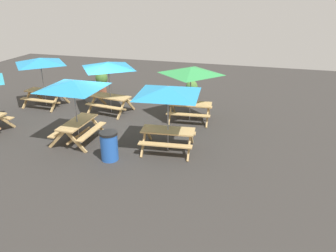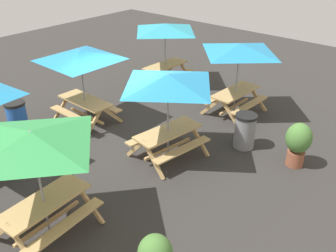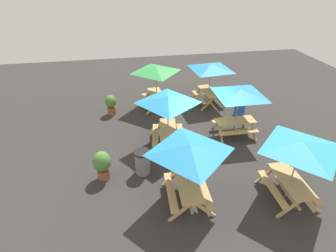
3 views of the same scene
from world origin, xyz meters
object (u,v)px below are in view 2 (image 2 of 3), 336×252
(picnic_table_0, at_px, (168,86))
(picnic_table_5, at_px, (165,32))
(picnic_table_2, at_px, (33,147))
(trash_bin_blue, at_px, (17,118))
(picnic_table_3, at_px, (80,61))
(picnic_table_4, at_px, (239,53))
(potted_plant_1, at_px, (298,142))
(trash_bin_gray, at_px, (245,131))

(picnic_table_0, distance_m, picnic_table_5, 5.12)
(picnic_table_2, xyz_separation_m, picnic_table_5, (-7.49, -3.38, 0.00))
(picnic_table_2, bearing_deg, trash_bin_blue, -117.89)
(picnic_table_3, xyz_separation_m, picnic_table_5, (-4.00, -0.25, 0.00))
(picnic_table_2, relative_size, trash_bin_blue, 2.38)
(picnic_table_4, bearing_deg, picnic_table_0, 3.17)
(picnic_table_0, height_order, picnic_table_5, same)
(picnic_table_5, bearing_deg, picnic_table_4, 83.89)
(picnic_table_0, xyz_separation_m, picnic_table_3, (0.17, -3.15, 0.00))
(picnic_table_3, xyz_separation_m, trash_bin_blue, (1.71, -1.00, -1.49))
(picnic_table_5, xyz_separation_m, potted_plant_1, (2.05, 6.13, -1.31))
(picnic_table_3, bearing_deg, picnic_table_0, 3.80)
(picnic_table_2, relative_size, trash_bin_gray, 2.38)
(picnic_table_3, bearing_deg, picnic_table_4, 49.43)
(picnic_table_0, distance_m, potted_plant_1, 3.51)
(picnic_table_2, bearing_deg, picnic_table_4, 175.61)
(trash_bin_blue, bearing_deg, trash_bin_gray, 123.50)
(trash_bin_blue, xyz_separation_m, potted_plant_1, (-3.66, 6.88, 0.18))
(picnic_table_4, relative_size, picnic_table_5, 1.00)
(picnic_table_0, xyz_separation_m, trash_bin_gray, (-1.72, 1.28, -1.49))
(trash_bin_gray, bearing_deg, picnic_table_2, -13.58)
(picnic_table_0, relative_size, picnic_table_5, 1.00)
(picnic_table_2, height_order, trash_bin_blue, picnic_table_2)
(picnic_table_2, height_order, trash_bin_gray, picnic_table_2)
(picnic_table_5, bearing_deg, trash_bin_blue, -5.83)
(trash_bin_gray, bearing_deg, picnic_table_0, -36.69)
(picnic_table_0, xyz_separation_m, picnic_table_4, (-3.37, -0.04, 0.00))
(picnic_table_4, relative_size, trash_bin_blue, 2.38)
(picnic_table_0, distance_m, trash_bin_blue, 4.80)
(potted_plant_1, bearing_deg, trash_bin_blue, -61.99)
(picnic_table_4, distance_m, picnic_table_5, 3.39)
(picnic_table_3, relative_size, trash_bin_blue, 2.89)
(trash_bin_gray, bearing_deg, picnic_table_4, -141.29)
(picnic_table_5, height_order, potted_plant_1, picnic_table_5)
(picnic_table_4, height_order, trash_bin_gray, picnic_table_4)
(picnic_table_3, distance_m, picnic_table_5, 4.01)
(picnic_table_2, bearing_deg, picnic_table_0, 175.12)
(picnic_table_3, bearing_deg, picnic_table_5, 94.25)
(picnic_table_5, distance_m, potted_plant_1, 6.59)
(picnic_table_3, relative_size, trash_bin_gray, 2.89)
(picnic_table_0, xyz_separation_m, trash_bin_blue, (1.88, -4.15, -1.49))
(picnic_table_0, relative_size, picnic_table_4, 1.00)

